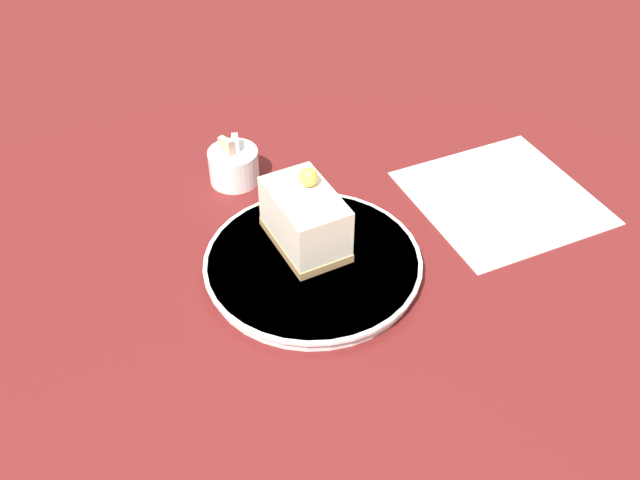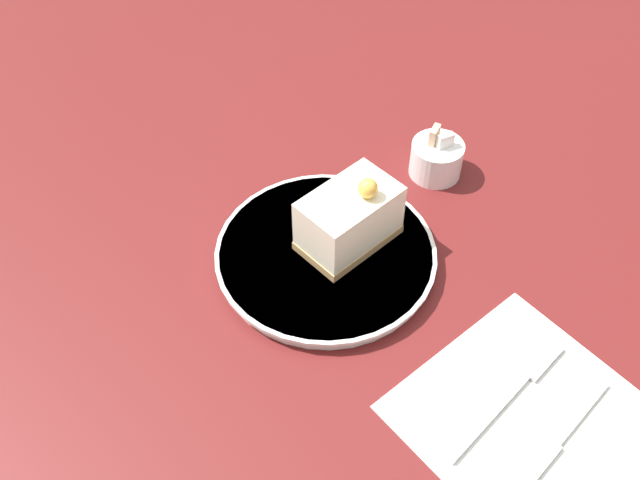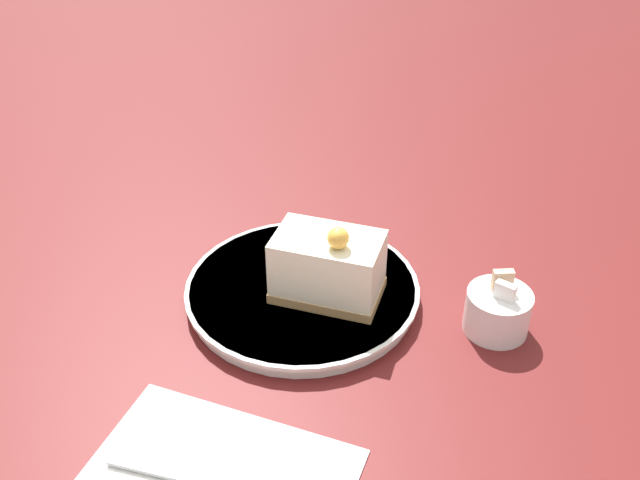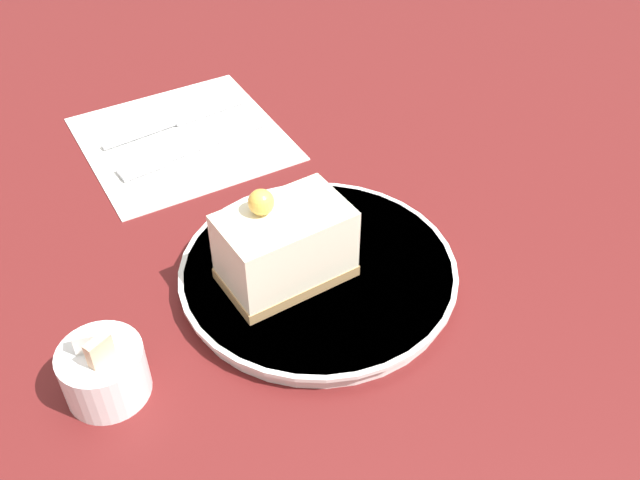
% 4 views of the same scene
% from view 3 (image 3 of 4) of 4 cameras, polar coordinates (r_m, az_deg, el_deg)
% --- Properties ---
extents(ground_plane, '(4.00, 4.00, 0.00)m').
position_cam_3_polar(ground_plane, '(0.78, -1.62, -3.08)').
color(ground_plane, '#5B1919').
extents(plate, '(0.24, 0.24, 0.02)m').
position_cam_3_polar(plate, '(0.75, -1.42, -4.09)').
color(plate, silver).
rests_on(plate, ground_plane).
extents(cake_slice, '(0.07, 0.11, 0.09)m').
position_cam_3_polar(cake_slice, '(0.71, 0.64, -2.13)').
color(cake_slice, '#AD8451').
rests_on(cake_slice, plate).
extents(sugar_bowl, '(0.06, 0.06, 0.07)m').
position_cam_3_polar(sugar_bowl, '(0.73, 14.02, -5.52)').
color(sugar_bowl, white).
rests_on(sugar_bowl, ground_plane).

